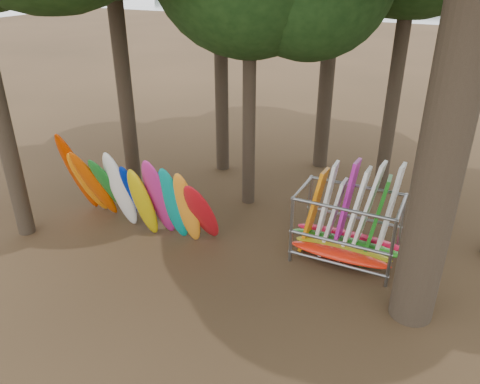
% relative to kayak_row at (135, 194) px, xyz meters
% --- Properties ---
extents(ground, '(120.00, 120.00, 0.00)m').
position_rel_kayak_row_xyz_m(ground, '(3.57, -0.20, -1.28)').
color(ground, '#47331E').
rests_on(ground, ground).
extents(lake, '(160.00, 160.00, 0.00)m').
position_rel_kayak_row_xyz_m(lake, '(3.57, 59.80, -1.28)').
color(lake, gray).
rests_on(lake, ground).
extents(kayak_row, '(5.29, 2.07, 3.11)m').
position_rel_kayak_row_xyz_m(kayak_row, '(0.00, 0.00, 0.00)').
color(kayak_row, '#BC3000').
rests_on(kayak_row, ground).
extents(storage_rack, '(3.15, 1.55, 2.91)m').
position_rel_kayak_row_xyz_m(storage_rack, '(6.00, 1.37, -0.34)').
color(storage_rack, slate).
rests_on(storage_rack, ground).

